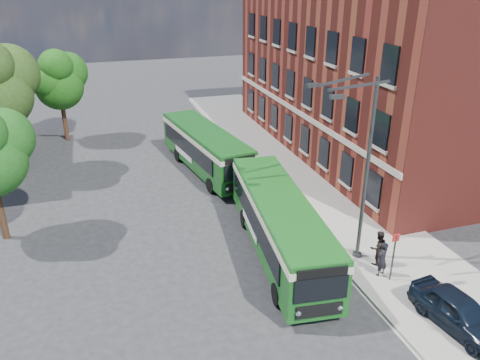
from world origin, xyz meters
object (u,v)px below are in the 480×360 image
object	(u,v)px
street_lamp	(360,170)
bus_front	(280,220)
bus_rear	(205,146)
parked_car	(459,312)

from	to	relation	value
street_lamp	bus_front	size ratio (longest dim) A/B	0.76
bus_rear	parked_car	distance (m)	19.74
bus_rear	bus_front	bearing A→B (deg)	-85.56
street_lamp	bus_front	bearing A→B (deg)	151.84
street_lamp	bus_rear	xyz separation A→B (m)	(-4.02, 13.29, -2.96)
bus_rear	parked_car	world-z (taller)	bus_rear
bus_front	bus_rear	world-z (taller)	same
street_lamp	bus_rear	size ratio (longest dim) A/B	0.80
bus_rear	street_lamp	bearing A→B (deg)	-73.18
bus_front	street_lamp	bearing A→B (deg)	-28.16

